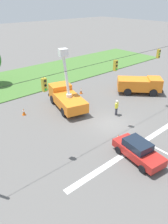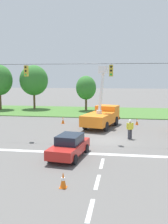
# 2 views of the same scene
# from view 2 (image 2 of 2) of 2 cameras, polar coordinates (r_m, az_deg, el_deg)

# --- Properties ---
(ground_plane) EXTENTS (200.00, 200.00, 0.00)m
(ground_plane) POSITION_cam_2_polar(r_m,az_deg,el_deg) (23.04, 5.18, -6.20)
(ground_plane) COLOR #605E5B
(grass_verge) EXTENTS (56.00, 12.00, 0.10)m
(grass_verge) POSITION_cam_2_polar(r_m,az_deg,el_deg) (40.72, 6.70, -0.04)
(grass_verge) COLOR #477533
(grass_verge) RESTS_ON ground
(lane_markings) EXTENTS (17.60, 15.25, 0.01)m
(lane_markings) POSITION_cam_2_polar(r_m,az_deg,el_deg) (17.67, 4.08, -10.55)
(lane_markings) COLOR silver
(lane_markings) RESTS_ON ground
(signal_gantry) EXTENTS (26.20, 0.33, 7.20)m
(signal_gantry) POSITION_cam_2_polar(r_m,az_deg,el_deg) (22.39, 5.37, 4.88)
(signal_gantry) COLOR slate
(signal_gantry) RESTS_ON ground
(tree_west) EXTENTS (4.77, 4.29, 7.40)m
(tree_west) POSITION_cam_2_polar(r_m,az_deg,el_deg) (44.91, -10.87, 6.78)
(tree_west) COLOR brown
(tree_west) RESTS_ON ground
(tree_centre) EXTENTS (3.20, 3.44, 5.64)m
(tree_centre) POSITION_cam_2_polar(r_m,az_deg,el_deg) (41.85, 0.45, 5.28)
(tree_centre) COLOR brown
(tree_centre) RESTS_ON ground
(utility_truck_bucket_lift) EXTENTS (4.01, 6.74, 6.67)m
(utility_truck_bucket_lift) POSITION_cam_2_polar(r_m,az_deg,el_deg) (28.78, 3.92, -0.72)
(utility_truck_bucket_lift) COLOR orange
(utility_truck_bucket_lift) RESTS_ON ground
(sedan_red) EXTENTS (2.38, 4.51, 1.56)m
(sedan_red) POSITION_cam_2_polar(r_m,az_deg,el_deg) (18.23, -3.22, -7.38)
(sedan_red) COLOR red
(sedan_red) RESTS_ON ground
(road_worker) EXTENTS (0.62, 0.35, 1.77)m
(road_worker) POSITION_cam_2_polar(r_m,az_deg,el_deg) (23.68, 9.98, -3.43)
(road_worker) COLOR #383842
(road_worker) RESTS_ON ground
(traffic_cone_foreground_left) EXTENTS (0.36, 0.36, 0.66)m
(traffic_cone_foreground_left) POSITION_cam_2_polar(r_m,az_deg,el_deg) (20.71, 0.17, -6.86)
(traffic_cone_foreground_left) COLOR orange
(traffic_cone_foreground_left) RESTS_ON ground
(traffic_cone_foreground_right) EXTENTS (0.36, 0.36, 0.83)m
(traffic_cone_foreground_right) POSITION_cam_2_polar(r_m,az_deg,el_deg) (31.07, -4.60, -1.76)
(traffic_cone_foreground_right) COLOR orange
(traffic_cone_foreground_right) RESTS_ON ground
(traffic_cone_mid_right) EXTENTS (0.36, 0.36, 0.82)m
(traffic_cone_mid_right) POSITION_cam_2_polar(r_m,az_deg,el_deg) (13.57, -4.56, -14.52)
(traffic_cone_mid_right) COLOR orange
(traffic_cone_mid_right) RESTS_ON ground
(traffic_cone_near_bucket) EXTENTS (0.36, 0.36, 0.78)m
(traffic_cone_near_bucket) POSITION_cam_2_polar(r_m,az_deg,el_deg) (30.79, 11.46, -2.03)
(traffic_cone_near_bucket) COLOR orange
(traffic_cone_near_bucket) RESTS_ON ground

